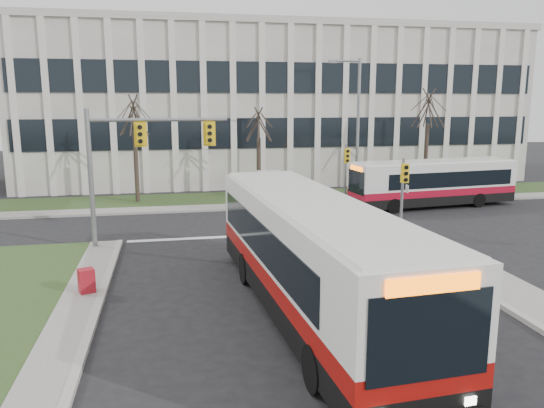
{
  "coord_description": "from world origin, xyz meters",
  "views": [
    {
      "loc": [
        -3.9,
        -16.78,
        6.5
      ],
      "look_at": [
        0.52,
        5.95,
        2.0
      ],
      "focal_mm": 35.0,
      "sensor_mm": 36.0,
      "label": 1
    }
  ],
  "objects": [
    {
      "name": "ground",
      "position": [
        0.0,
        0.0,
        0.0
      ],
      "size": [
        120.0,
        120.0,
        0.0
      ],
      "primitive_type": "plane",
      "color": "black",
      "rests_on": "ground"
    },
    {
      "name": "sidewalk_west",
      "position": [
        -7.0,
        -5.0,
        0.07
      ],
      "size": [
        1.2,
        26.0,
        0.14
      ],
      "primitive_type": "cube",
      "color": "#9E9B93",
      "rests_on": "ground"
    },
    {
      "name": "sidewalk_cross",
      "position": [
        5.0,
        15.2,
        0.07
      ],
      "size": [
        44.0,
        1.6,
        0.14
      ],
      "primitive_type": "cube",
      "color": "#9E9B93",
      "rests_on": "ground"
    },
    {
      "name": "building_lawn",
      "position": [
        5.0,
        18.0,
        0.06
      ],
      "size": [
        44.0,
        5.0,
        0.12
      ],
      "primitive_type": "cube",
      "color": "#334B20",
      "rests_on": "ground"
    },
    {
      "name": "office_building",
      "position": [
        5.0,
        30.0,
        6.0
      ],
      "size": [
        40.0,
        16.0,
        12.0
      ],
      "primitive_type": "cube",
      "color": "silver",
      "rests_on": "ground"
    },
    {
      "name": "mast_arm_signal",
      "position": [
        -5.62,
        7.16,
        4.26
      ],
      "size": [
        6.11,
        0.38,
        6.2
      ],
      "color": "slate",
      "rests_on": "ground"
    },
    {
      "name": "signal_pole_near",
      "position": [
        7.2,
        6.9,
        2.5
      ],
      "size": [
        0.34,
        0.39,
        3.8
      ],
      "color": "slate",
      "rests_on": "ground"
    },
    {
      "name": "signal_pole_far",
      "position": [
        7.2,
        15.4,
        2.5
      ],
      "size": [
        0.34,
        0.39,
        3.8
      ],
      "color": "slate",
      "rests_on": "ground"
    },
    {
      "name": "streetlight",
      "position": [
        8.03,
        16.2,
        5.19
      ],
      "size": [
        2.15,
        0.25,
        9.2
      ],
      "color": "slate",
      "rests_on": "ground"
    },
    {
      "name": "directory_sign",
      "position": [
        2.5,
        17.5,
        1.17
      ],
      "size": [
        1.5,
        0.12,
        2.0
      ],
      "color": "slate",
      "rests_on": "ground"
    },
    {
      "name": "tree_left",
      "position": [
        -6.0,
        18.0,
        5.51
      ],
      "size": [
        1.8,
        1.8,
        7.7
      ],
      "color": "#42352B",
      "rests_on": "ground"
    },
    {
      "name": "tree_mid",
      "position": [
        2.0,
        18.2,
        4.88
      ],
      "size": [
        1.8,
        1.8,
        6.82
      ],
      "color": "#42352B",
      "rests_on": "ground"
    },
    {
      "name": "tree_right",
      "position": [
        14.0,
        18.0,
        5.91
      ],
      "size": [
        1.8,
        1.8,
        8.25
      ],
      "color": "#42352B",
      "rests_on": "ground"
    },
    {
      "name": "bus_main",
      "position": [
        0.21,
        -1.84,
        1.78
      ],
      "size": [
        3.75,
        13.49,
        3.56
      ],
      "primitive_type": null,
      "rotation": [
        0.0,
        0.0,
        0.07
      ],
      "color": "silver",
      "rests_on": "ground"
    },
    {
      "name": "bus_cross",
      "position": [
        12.18,
        13.31,
        1.42
      ],
      "size": [
        10.82,
        3.57,
        2.83
      ],
      "primitive_type": null,
      "rotation": [
        0.0,
        0.0,
        -1.45
      ],
      "color": "silver",
      "rests_on": "ground"
    },
    {
      "name": "newspaper_box_red",
      "position": [
        -6.8,
        1.16,
        0.47
      ],
      "size": [
        0.63,
        0.6,
        0.95
      ],
      "primitive_type": "cube",
      "rotation": [
        0.0,
        0.0,
        0.37
      ],
      "color": "maroon",
      "rests_on": "ground"
    }
  ]
}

